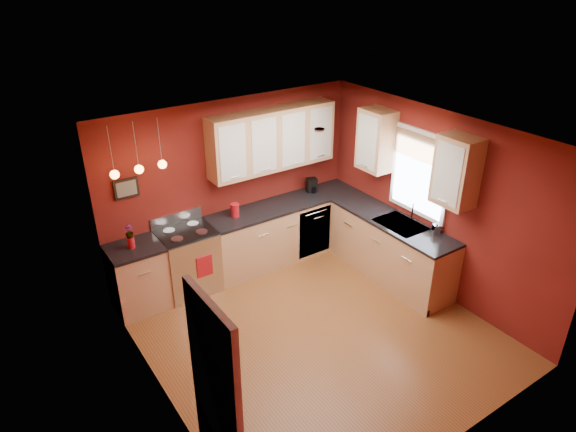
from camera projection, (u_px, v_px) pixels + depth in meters
floor at (316, 332)px, 6.62m from camera, size 4.20×4.20×0.00m
ceiling at (322, 139)px, 5.43m from camera, size 4.00×4.20×0.02m
wall_back at (232, 186)px, 7.57m from camera, size 4.00×0.02×2.60m
wall_front at (464, 345)px, 4.48m from camera, size 4.00×0.02×2.60m
wall_left at (156, 303)px, 5.02m from camera, size 0.02×4.20×2.60m
wall_right at (435, 204)px, 7.03m from camera, size 0.02×4.20×2.60m
base_cabinets_back_left at (139, 278)px, 6.91m from camera, size 0.70×0.60×0.90m
base_cabinets_back_right at (285, 231)px, 8.10m from camera, size 2.54×0.60×0.90m
base_cabinets_right at (390, 249)px, 7.59m from camera, size 0.60×2.10×0.90m
counter_back_left at (134, 248)px, 6.70m from camera, size 0.70×0.62×0.04m
counter_back_right at (285, 204)px, 7.89m from camera, size 2.54×0.62×0.04m
counter_right at (393, 221)px, 7.38m from camera, size 0.62×2.10×0.04m
gas_range at (188, 260)px, 7.26m from camera, size 0.76×0.64×1.11m
dishwasher_front at (315, 232)px, 8.07m from camera, size 0.60×0.02×0.80m
sink at (400, 226)px, 7.27m from camera, size 0.50×0.70×0.33m
window at (420, 171)px, 7.06m from camera, size 0.06×1.02×1.22m
door_left_wall at (217, 400)px, 4.28m from camera, size 0.12×0.82×2.05m
upper_cabinets_back at (272, 139)px, 7.45m from camera, size 2.00×0.35×0.90m
upper_cabinets_right at (413, 154)px, 6.88m from camera, size 0.35×1.95×0.90m
wall_picture at (126, 188)px, 6.62m from camera, size 0.32×0.03×0.26m
pendant_lights at (139, 169)px, 6.27m from camera, size 0.71×0.11×0.66m
red_canister at (235, 210)px, 7.43m from camera, size 0.13×0.13×0.20m
red_vase at (131, 242)px, 6.64m from camera, size 0.10×0.10×0.15m
flowers at (129, 232)px, 6.57m from camera, size 0.12×0.12×0.19m
coffee_maker at (312, 186)px, 8.21m from camera, size 0.19×0.19×0.23m
soap_pump at (436, 227)px, 6.97m from camera, size 0.12×0.12×0.20m
dish_towel at (205, 266)px, 7.05m from camera, size 0.23×0.02×0.32m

